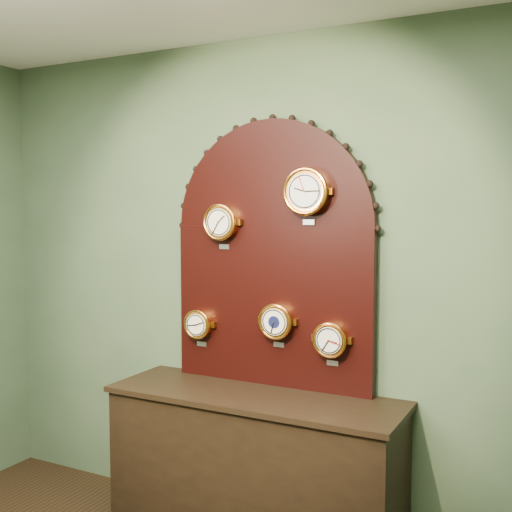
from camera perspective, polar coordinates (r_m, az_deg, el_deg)
The scene contains 8 objects.
wall_back at distance 3.63m, azimuth 1.82°, elevation -2.55°, with size 4.00×4.00×0.00m, color #41573B.
shop_counter at distance 3.66m, azimuth -0.15°, elevation -18.76°, with size 1.60×0.50×0.80m, color black.
display_board at distance 3.56m, azimuth 1.48°, elevation 0.97°, with size 1.26×0.06×1.53m.
roman_clock at distance 3.64m, azimuth -3.14°, elevation 3.06°, with size 0.21×0.08×0.26m.
arabic_clock at distance 3.40m, azimuth 4.57°, elevation 5.81°, with size 0.26×0.08×0.31m.
hygrometer at distance 3.79m, azimuth -5.18°, elevation -6.12°, with size 0.18×0.08×0.23m.
barometer at distance 3.53m, azimuth 1.86°, elevation -5.89°, with size 0.20×0.08×0.25m.
tide_clock at distance 3.42m, azimuth 6.75°, elevation -7.48°, with size 0.19×0.08×0.25m.
Camera 1 is at (1.55, -0.75, 1.85)m, focal length 44.41 mm.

